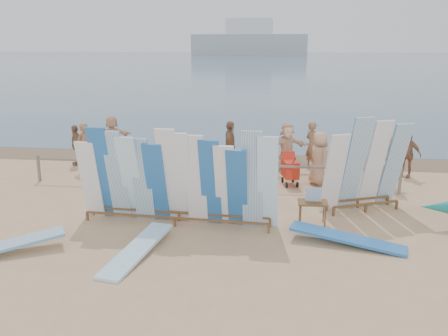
# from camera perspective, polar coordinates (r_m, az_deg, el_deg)

# --- Properties ---
(ground) EXTENTS (160.00, 160.00, 0.00)m
(ground) POSITION_cam_1_polar(r_m,az_deg,el_deg) (12.90, -3.60, -6.26)
(ground) COLOR tan
(ground) RESTS_ON ground
(ocean) EXTENTS (320.00, 240.00, 0.02)m
(ocean) POSITION_cam_1_polar(r_m,az_deg,el_deg) (139.92, 6.42, 12.78)
(ocean) COLOR #3F5971
(ocean) RESTS_ON ground
(wet_sand_strip) EXTENTS (40.00, 2.60, 0.01)m
(wet_sand_strip) POSITION_cam_1_polar(r_m,az_deg,el_deg) (19.71, 0.29, 1.20)
(wet_sand_strip) COLOR brown
(wet_sand_strip) RESTS_ON ground
(distant_ship) EXTENTS (45.00, 8.00, 14.00)m
(distant_ship) POSITION_cam_1_polar(r_m,az_deg,el_deg) (192.35, 3.04, 14.95)
(distant_ship) COLOR #999EA3
(distant_ship) RESTS_ON ocean
(fence) EXTENTS (12.08, 0.08, 0.90)m
(fence) POSITION_cam_1_polar(r_m,az_deg,el_deg) (15.52, -1.58, -0.14)
(fence) COLOR #7A695C
(fence) RESTS_ON ground
(main_surfboard_rack) EXTENTS (5.30, 0.94, 2.61)m
(main_surfboard_rack) POSITION_cam_1_polar(r_m,az_deg,el_deg) (12.31, -5.77, -1.57)
(main_surfboard_rack) COLOR brown
(main_surfboard_rack) RESTS_ON ground
(side_surfboard_rack) EXTENTS (2.50, 1.57, 2.74)m
(side_surfboard_rack) POSITION_cam_1_polar(r_m,az_deg,el_deg) (13.83, 16.61, 0.00)
(side_surfboard_rack) COLOR brown
(side_surfboard_rack) RESTS_ON ground
(vendor_table) EXTENTS (0.78, 0.56, 1.01)m
(vendor_table) POSITION_cam_1_polar(r_m,az_deg,el_deg) (12.66, 10.58, -5.28)
(vendor_table) COLOR brown
(vendor_table) RESTS_ON ground
(flat_board_e) EXTENTS (2.57, 1.91, 0.37)m
(flat_board_e) POSITION_cam_1_polar(r_m,az_deg,el_deg) (11.99, -25.02, -9.39)
(flat_board_e) COLOR white
(flat_board_e) RESTS_ON ground
(flat_board_d) EXTENTS (2.75, 1.21, 0.33)m
(flat_board_d) POSITION_cam_1_polar(r_m,az_deg,el_deg) (11.75, 14.56, -8.91)
(flat_board_d) COLOR #2465B5
(flat_board_d) RESTS_ON ground
(flat_board_b) EXTENTS (1.05, 2.76, 0.25)m
(flat_board_b) POSITION_cam_1_polar(r_m,az_deg,el_deg) (11.06, -10.36, -10.19)
(flat_board_b) COLOR #9AD3F7
(flat_board_b) RESTS_ON ground
(beach_chair_left) EXTENTS (0.61, 0.63, 0.82)m
(beach_chair_left) POSITION_cam_1_polar(r_m,az_deg,el_deg) (16.57, 3.53, -0.61)
(beach_chair_left) COLOR red
(beach_chair_left) RESTS_ON ground
(beach_chair_right) EXTENTS (0.85, 0.86, 0.97)m
(beach_chair_right) POSITION_cam_1_polar(r_m,az_deg,el_deg) (16.01, 2.86, -0.98)
(beach_chair_right) COLOR red
(beach_chair_right) RESTS_ON ground
(stroller) EXTENTS (0.72, 0.89, 1.08)m
(stroller) POSITION_cam_1_polar(r_m,az_deg,el_deg) (16.03, 7.96, -0.52)
(stroller) COLOR red
(stroller) RESTS_ON ground
(beachgoer_6) EXTENTS (0.81, 0.98, 1.81)m
(beachgoer_6) POSITION_cam_1_polar(r_m,az_deg,el_deg) (16.14, 11.37, 1.15)
(beachgoer_6) COLOR tan
(beachgoer_6) RESTS_ON ground
(beachgoer_5) EXTENTS (1.74, 1.35, 1.83)m
(beachgoer_5) POSITION_cam_1_polar(r_m,az_deg,el_deg) (17.58, 7.57, 2.46)
(beachgoer_5) COLOR beige
(beachgoer_5) RESTS_ON ground
(beachgoer_10) EXTENTS (1.05, 0.80, 1.65)m
(beachgoer_10) POSITION_cam_1_polar(r_m,az_deg,el_deg) (17.97, 21.13, 1.55)
(beachgoer_10) COLOR #8C6042
(beachgoer_10) RESTS_ON ground
(beachgoer_extra_1) EXTENTS (0.81, 1.00, 1.58)m
(beachgoer_extra_1) POSITION_cam_1_polar(r_m,az_deg,el_deg) (19.35, -17.38, 2.66)
(beachgoer_extra_1) COLOR #8C6042
(beachgoer_extra_1) RESTS_ON ground
(beachgoer_8) EXTENTS (0.94, 0.68, 1.75)m
(beachgoer_8) POSITION_cam_1_polar(r_m,az_deg,el_deg) (16.40, 19.39, 0.70)
(beachgoer_8) COLOR beige
(beachgoer_8) RESTS_ON ground
(beachgoer_1) EXTENTS (0.57, 0.75, 1.81)m
(beachgoer_1) POSITION_cam_1_polar(r_m,az_deg,el_deg) (18.24, -16.50, 2.40)
(beachgoer_1) COLOR #8C6042
(beachgoer_1) RESTS_ON ground
(beachgoer_4) EXTENTS (0.58, 1.13, 1.86)m
(beachgoer_4) POSITION_cam_1_polar(r_m,az_deg,el_deg) (17.63, 0.73, 2.68)
(beachgoer_4) COLOR #8C6042
(beachgoer_4) RESTS_ON ground
(beachgoer_7) EXTENTS (0.69, 0.74, 1.80)m
(beachgoer_7) POSITION_cam_1_polar(r_m,az_deg,el_deg) (18.24, 10.56, 2.74)
(beachgoer_7) COLOR #8C6042
(beachgoer_7) RESTS_ON ground
(beachgoer_11) EXTENTS (1.70, 1.34, 1.80)m
(beachgoer_11) POSITION_cam_1_polar(r_m,az_deg,el_deg) (20.01, -13.30, 3.64)
(beachgoer_11) COLOR beige
(beachgoer_11) RESTS_ON ground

